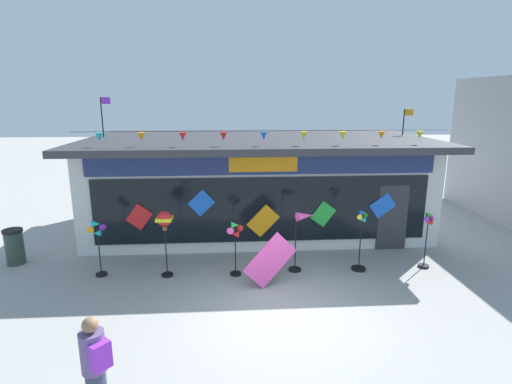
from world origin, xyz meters
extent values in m
plane|color=#9E9B99|center=(0.00, 0.00, 0.00)|extent=(80.00, 80.00, 0.00)
cube|color=silver|center=(-0.09, 6.17, 1.51)|extent=(10.91, 5.25, 3.03)
cube|color=#333338|center=(-0.09, 5.68, 3.13)|extent=(11.31, 6.23, 0.20)
cube|color=navy|center=(-0.09, 3.50, 2.68)|extent=(10.04, 0.08, 0.60)
cube|color=orange|center=(-0.09, 3.47, 2.68)|extent=(1.96, 0.04, 0.42)
cube|color=black|center=(-0.09, 3.51, 1.32)|extent=(9.82, 0.06, 1.95)
cube|color=#333338|center=(3.83, 3.51, 1.00)|extent=(0.90, 0.07, 2.00)
cube|color=red|center=(-3.67, 3.45, 1.19)|extent=(0.79, 0.03, 0.80)
cube|color=blue|center=(-1.88, 3.45, 1.58)|extent=(0.80, 0.03, 0.80)
cube|color=orange|center=(-0.09, 3.45, 1.00)|extent=(0.99, 0.03, 1.00)
cube|color=green|center=(1.69, 3.45, 1.17)|extent=(0.78, 0.03, 0.81)
cube|color=blue|center=(3.48, 3.45, 1.39)|extent=(0.83, 0.03, 0.79)
cylinder|color=black|center=(-0.09, 3.35, 3.64)|extent=(10.47, 0.01, 0.01)
cone|color=#19B7BC|center=(-4.55, 3.35, 3.50)|extent=(0.20, 0.20, 0.22)
cone|color=orange|center=(-3.44, 3.35, 3.50)|extent=(0.20, 0.20, 0.22)
cone|color=red|center=(-2.32, 3.35, 3.50)|extent=(0.20, 0.20, 0.22)
cone|color=red|center=(-1.21, 3.35, 3.50)|extent=(0.20, 0.20, 0.22)
cone|color=blue|center=(-0.09, 3.35, 3.50)|extent=(0.20, 0.20, 0.22)
cone|color=yellow|center=(1.02, 3.35, 3.50)|extent=(0.20, 0.20, 0.22)
cone|color=yellow|center=(2.14, 3.35, 3.50)|extent=(0.20, 0.20, 0.22)
cone|color=orange|center=(3.25, 3.35, 3.50)|extent=(0.20, 0.20, 0.22)
cone|color=yellow|center=(4.37, 3.35, 3.50)|extent=(0.20, 0.20, 0.22)
cylinder|color=black|center=(-5.30, 6.17, 3.89)|extent=(0.04, 0.04, 1.32)
cube|color=purple|center=(-5.14, 6.17, 4.43)|extent=(0.32, 0.02, 0.22)
cylinder|color=black|center=(5.11, 6.17, 3.69)|extent=(0.04, 0.04, 0.91)
cube|color=orange|center=(5.27, 6.17, 4.02)|extent=(0.32, 0.02, 0.22)
cylinder|color=black|center=(-4.45, 2.18, 0.03)|extent=(0.29, 0.29, 0.06)
cylinder|color=black|center=(-4.45, 2.18, 0.65)|extent=(0.03, 0.03, 1.30)
cylinder|color=black|center=(-4.45, 2.14, 1.30)|extent=(0.06, 0.04, 0.06)
cone|color=purple|center=(-4.33, 2.14, 1.30)|extent=(0.18, 0.19, 0.18)
cone|color=#19B7BC|center=(-4.45, 2.14, 1.43)|extent=(0.19, 0.18, 0.18)
cone|color=orange|center=(-4.57, 2.14, 1.30)|extent=(0.18, 0.19, 0.18)
cone|color=#19B7BC|center=(-4.45, 2.14, 1.18)|extent=(0.19, 0.18, 0.18)
cylinder|color=black|center=(-2.72, 2.03, 0.03)|extent=(0.30, 0.30, 0.06)
cylinder|color=black|center=(-2.72, 2.03, 0.68)|extent=(0.03, 0.03, 1.37)
sphere|color=red|center=(-2.72, 2.03, 1.56)|extent=(0.39, 0.39, 0.39)
cube|color=yellow|center=(-2.72, 2.03, 1.56)|extent=(0.39, 0.39, 0.09)
cube|color=brown|center=(-2.72, 2.03, 1.31)|extent=(0.10, 0.10, 0.10)
cylinder|color=black|center=(-0.94, 1.97, 0.03)|extent=(0.29, 0.29, 0.06)
cylinder|color=black|center=(-0.94, 1.97, 0.63)|extent=(0.03, 0.03, 1.26)
cylinder|color=black|center=(-0.94, 1.93, 1.26)|extent=(0.06, 0.04, 0.06)
cone|color=red|center=(-0.82, 1.93, 1.26)|extent=(0.18, 0.19, 0.18)
cone|color=green|center=(-0.94, 1.93, 1.39)|extent=(0.19, 0.18, 0.18)
cone|color=#EA4CA3|center=(-1.06, 1.93, 1.26)|extent=(0.18, 0.19, 0.18)
cone|color=red|center=(-0.94, 1.93, 1.14)|extent=(0.19, 0.18, 0.18)
cylinder|color=black|center=(0.65, 2.13, 0.03)|extent=(0.34, 0.34, 0.06)
cylinder|color=black|center=(0.65, 2.13, 0.77)|extent=(0.03, 0.03, 1.53)
cone|color=#EA4CA3|center=(0.89, 2.13, 1.53)|extent=(0.52, 0.36, 0.24)
cylinder|color=#EA4CA3|center=(0.65, 2.13, 1.53)|extent=(0.03, 0.16, 0.16)
cylinder|color=black|center=(2.38, 2.07, 0.03)|extent=(0.39, 0.39, 0.06)
cylinder|color=black|center=(2.38, 2.07, 0.76)|extent=(0.03, 0.03, 1.52)
cylinder|color=black|center=(2.38, 2.03, 1.52)|extent=(0.06, 0.04, 0.06)
cone|color=green|center=(2.48, 2.03, 1.52)|extent=(0.14, 0.15, 0.14)
cone|color=blue|center=(2.38, 2.03, 1.62)|extent=(0.15, 0.14, 0.14)
cone|color=yellow|center=(2.29, 2.03, 1.52)|extent=(0.14, 0.15, 0.14)
cone|color=#19B7BC|center=(2.38, 2.03, 1.43)|extent=(0.15, 0.14, 0.14)
cylinder|color=black|center=(4.22, 2.12, 0.03)|extent=(0.29, 0.29, 0.06)
cylinder|color=black|center=(4.22, 2.12, 0.70)|extent=(0.03, 0.03, 1.40)
cylinder|color=black|center=(4.22, 2.08, 1.40)|extent=(0.06, 0.04, 0.06)
cone|color=#EA4CA3|center=(4.33, 2.08, 1.40)|extent=(0.15, 0.16, 0.15)
cone|color=green|center=(4.22, 2.08, 1.50)|extent=(0.16, 0.15, 0.15)
cone|color=purple|center=(4.12, 2.08, 1.40)|extent=(0.15, 0.16, 0.15)
cone|color=red|center=(4.22, 2.08, 1.30)|extent=(0.16, 0.15, 0.15)
cylinder|color=#604C7F|center=(-2.97, -2.80, 1.16)|extent=(0.34, 0.34, 0.60)
sphere|color=#8C6647|center=(-2.97, -2.80, 1.57)|extent=(0.22, 0.22, 0.22)
cube|color=purple|center=(-2.82, -2.94, 1.19)|extent=(0.29, 0.30, 0.38)
cylinder|color=#2D4238|center=(-7.06, 3.13, 0.46)|extent=(0.48, 0.48, 0.92)
cylinder|color=black|center=(-7.06, 3.13, 0.96)|extent=(0.52, 0.52, 0.08)
cube|color=#EA4CA3|center=(-0.11, 1.29, 0.68)|extent=(1.35, 0.33, 1.35)
camera|label=1|loc=(-1.06, -7.76, 4.56)|focal=28.08mm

